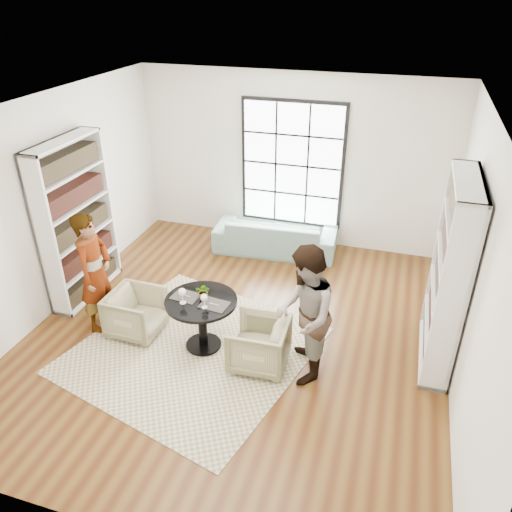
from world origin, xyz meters
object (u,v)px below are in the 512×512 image
(person_right, at_px, (304,315))
(flower_centerpiece, at_px, (204,291))
(armchair_left, at_px, (136,313))
(sofa, at_px, (275,235))
(pedestal_table, at_px, (202,313))
(wine_glass_left, at_px, (182,293))
(wine_glass_right, at_px, (204,298))
(person_left, at_px, (95,272))
(armchair_right, at_px, (259,344))

(person_right, bearing_deg, flower_centerpiece, -110.39)
(flower_centerpiece, bearing_deg, armchair_left, -178.25)
(sofa, bearing_deg, armchair_left, 63.46)
(sofa, xyz_separation_m, armchair_left, (-1.18, -2.84, 0.01))
(pedestal_table, bearing_deg, wine_glass_left, -145.72)
(armchair_left, distance_m, wine_glass_left, 0.99)
(wine_glass_right, height_order, flower_centerpiece, flower_centerpiece)
(person_left, relative_size, person_right, 0.98)
(armchair_left, bearing_deg, sofa, -21.26)
(person_right, xyz_separation_m, wine_glass_left, (-1.54, -0.01, 0.02))
(wine_glass_right, bearing_deg, pedestal_table, 127.12)
(armchair_left, xyz_separation_m, flower_centerpiece, (1.00, 0.03, 0.52))
(sofa, xyz_separation_m, flower_centerpiece, (-0.18, -2.81, 0.53))
(person_right, relative_size, flower_centerpiece, 8.58)
(person_left, bearing_deg, pedestal_table, -94.54)
(armchair_left, height_order, flower_centerpiece, flower_centerpiece)
(armchair_right, distance_m, person_right, 0.78)
(pedestal_table, xyz_separation_m, person_left, (-1.53, 0.02, 0.32))
(sofa, height_order, person_right, person_right)
(person_left, distance_m, flower_centerpiece, 1.55)
(pedestal_table, distance_m, armchair_right, 0.84)
(person_left, bearing_deg, wine_glass_right, -99.46)
(wine_glass_left, relative_size, wine_glass_right, 1.09)
(person_right, xyz_separation_m, wine_glass_right, (-1.24, -0.02, 0.01))
(pedestal_table, distance_m, person_left, 1.56)
(pedestal_table, relative_size, person_left, 0.54)
(wine_glass_left, distance_m, wine_glass_right, 0.30)
(pedestal_table, relative_size, sofa, 0.43)
(person_right, height_order, wine_glass_right, person_right)
(armchair_right, distance_m, wine_glass_left, 1.14)
(pedestal_table, bearing_deg, person_left, 179.11)
(pedestal_table, height_order, sofa, pedestal_table)
(sofa, height_order, armchair_left, armchair_left)
(sofa, xyz_separation_m, armchair_right, (0.60, -2.98, 0.01))
(wine_glass_left, xyz_separation_m, wine_glass_right, (0.30, -0.01, -0.01))
(armchair_left, height_order, person_left, person_left)
(wine_glass_left, bearing_deg, flower_centerpiece, 41.39)
(wine_glass_left, bearing_deg, wine_glass_right, -2.82)
(armchair_right, height_order, flower_centerpiece, flower_centerpiece)
(sofa, height_order, flower_centerpiece, flower_centerpiece)
(armchair_left, distance_m, wine_glass_right, 1.23)
(sofa, distance_m, wine_glass_right, 3.06)
(wine_glass_left, bearing_deg, person_left, 173.52)
(pedestal_table, height_order, armchair_right, pedestal_table)
(pedestal_table, xyz_separation_m, flower_centerpiece, (0.02, 0.05, 0.30))
(sofa, bearing_deg, wine_glass_left, 78.59)
(pedestal_table, relative_size, wine_glass_right, 4.71)
(armchair_right, distance_m, flower_centerpiece, 0.95)
(armchair_left, bearing_deg, armchair_right, -93.34)
(armchair_right, xyz_separation_m, wine_glass_left, (-0.99, -0.01, 0.57))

